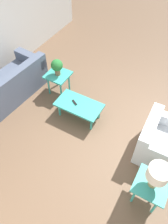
{
  "coord_description": "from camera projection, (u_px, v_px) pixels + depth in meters",
  "views": [
    {
      "loc": [
        -1.11,
        2.75,
        3.79
      ],
      "look_at": [
        0.27,
        0.35,
        0.55
      ],
      "focal_mm": 35.0,
      "sensor_mm": 36.0,
      "label": 1
    }
  ],
  "objects": [
    {
      "name": "sofa",
      "position": [
        10.0,
        86.0,
        5.1
      ],
      "size": [
        1.01,
        1.9,
        0.82
      ],
      "rotation": [
        0.0,
        0.0,
        1.5
      ],
      "color": "#4C566B",
      "rests_on": "ground_plane"
    },
    {
      "name": "remote_control",
      "position": [
        74.0,
        102.0,
        4.63
      ],
      "size": [
        0.16,
        0.11,
        0.02
      ],
      "color": "black",
      "rests_on": "coffee_table"
    },
    {
      "name": "armchair",
      "position": [
        160.0,
        142.0,
        4.09
      ],
      "size": [
        0.82,
        0.97,
        0.78
      ],
      "rotation": [
        0.0,
        0.0,
        -1.55
      ],
      "color": "silver",
      "rests_on": "ground_plane"
    },
    {
      "name": "side_table_plant",
      "position": [
        58.0,
        77.0,
        5.08
      ],
      "size": [
        0.52,
        0.52,
        0.55
      ],
      "color": "teal",
      "rests_on": "ground_plane"
    },
    {
      "name": "coffee_table",
      "position": [
        79.0,
        106.0,
        4.65
      ],
      "size": [
        0.98,
        0.54,
        0.39
      ],
      "color": "teal",
      "rests_on": "ground_plane"
    },
    {
      "name": "ground_plane",
      "position": [
        102.0,
        122.0,
        4.79
      ],
      "size": [
        14.0,
        14.0,
        0.0
      ],
      "primitive_type": "plane",
      "color": "brown"
    },
    {
      "name": "table_lamp",
      "position": [
        158.0,
        175.0,
        3.07
      ],
      "size": [
        0.33,
        0.33,
        0.49
      ],
      "color": "#997F4C",
      "rests_on": "side_table_lamp"
    },
    {
      "name": "side_table_lamp",
      "position": [
        151.0,
        186.0,
        3.39
      ],
      "size": [
        0.52,
        0.52,
        0.55
      ],
      "color": "teal",
      "rests_on": "ground_plane"
    },
    {
      "name": "potted_plant",
      "position": [
        57.0,
        66.0,
        4.83
      ],
      "size": [
        0.27,
        0.27,
        0.39
      ],
      "color": "brown",
      "rests_on": "side_table_plant"
    }
  ]
}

